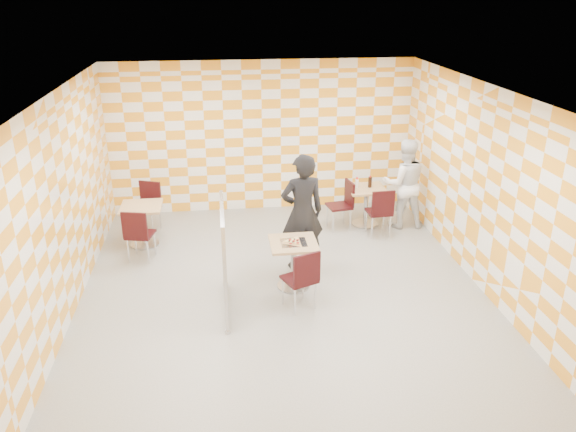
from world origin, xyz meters
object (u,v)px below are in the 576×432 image
Objects in this scene: chair_empty_near at (138,232)px; chair_empty_far at (149,202)px; chair_second_front at (381,209)px; man_dark at (302,212)px; sport_bottle at (357,183)px; chair_main_front at (303,276)px; partition at (224,258)px; main_table at (293,257)px; empty_table at (142,218)px; chair_second_side at (344,201)px; second_table at (366,200)px; man_white at (404,183)px; soda_bottle at (370,182)px.

chair_empty_far is at bearing 88.40° from chair_empty_near.
chair_second_front is 1.91m from man_dark.
man_dark is 2.08m from sport_bottle.
chair_main_front is 0.60× the size of partition.
main_table is 0.81× the size of chair_empty_near.
empty_table is 3.75× the size of sport_bottle.
chair_main_front is 1.00× the size of chair_second_side.
main_table is 1.00× the size of second_table.
man_white is at bearing -11.17° from second_table.
chair_second_side is at bearing 2.00° from man_white.
empty_table is 4.23m from soda_bottle.
man_dark reaches higher than chair_second_front.
soda_bottle is (4.19, 1.09, 0.31)m from chair_empty_near.
chair_main_front is 0.54× the size of man_white.
chair_main_front is (2.47, -2.50, 0.04)m from empty_table.
chair_second_side is at bearing 139.70° from chair_second_front.
chair_empty_near is 4.90m from man_white.
partition is 3.92m from soda_bottle.
second_table is 0.81× the size of chair_second_side.
chair_second_side is 4.62× the size of sport_bottle.
chair_main_front is 1.00× the size of chair_second_front.
chair_main_front is 1.12m from partition.
chair_empty_near is at bearing 14.59° from man_white.
man_white is (4.80, 0.93, 0.31)m from chair_empty_near.
sport_bottle is (1.52, 2.28, 0.33)m from main_table.
partition is 0.81× the size of man_dark.
empty_table is at bearing 177.62° from chair_second_front.
man_white is at bearing 41.34° from main_table.
main_table is at bearing -25.57° from chair_empty_near.
partition is (-1.03, -0.49, 0.28)m from main_table.
man_dark is (0.19, 1.33, 0.41)m from chair_main_front.
empty_table is at bearing 121.15° from partition.
chair_empty_far is at bearing 127.25° from chair_main_front.
soda_bottle is at bearing -6.51° from sport_bottle.
empty_table is 0.81× the size of chair_second_side.
chair_empty_near is 0.48× the size of man_dark.
man_dark is 2.59m from man_white.
man_white reaches higher than sport_bottle.
partition reaches higher than second_table.
main_table is 0.81× the size of chair_main_front.
man_white is 8.54× the size of sport_bottle.
chair_empty_far reaches higher than second_table.
chair_second_front is 4.29m from chair_empty_far.
chair_second_front is 0.69m from soda_bottle.
chair_second_side is at bearing -167.44° from second_table.
empty_table is at bearing -31.38° from man_dark.
partition reaches higher than chair_empty_near.
chair_main_front is 3.42m from soda_bottle.
chair_main_front is at bearing -119.77° from second_table.
chair_empty_near is 4.34m from soda_bottle.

